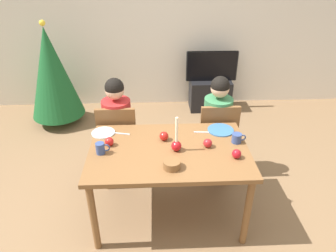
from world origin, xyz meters
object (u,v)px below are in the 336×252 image
(plate_right, at_px, (221,130))
(mug_right, at_px, (237,138))
(chair_left, at_px, (118,137))
(mug_left, at_px, (101,148))
(dining_table, at_px, (169,157))
(apple_by_right_mug, at_px, (164,136))
(chair_right, at_px, (217,135))
(person_right_child, at_px, (216,129))
(apple_near_candle, at_px, (109,142))
(candle_centerpiece, at_px, (176,144))
(plate_left, at_px, (103,133))
(christmas_tree, at_px, (52,73))
(person_left_child, at_px, (118,131))
(apple_far_edge, at_px, (237,154))
(bowl_walnuts, at_px, (172,164))
(tv, at_px, (212,66))
(tv_stand, at_px, (210,94))
(apple_by_left_plate, at_px, (208,143))

(plate_right, distance_m, mug_right, 0.24)
(chair_left, relative_size, mug_left, 7.33)
(dining_table, distance_m, apple_by_right_mug, 0.20)
(chair_right, xyz_separation_m, mug_right, (0.07, -0.52, 0.28))
(person_right_child, distance_m, apple_near_candle, 1.23)
(chair_left, xyz_separation_m, candle_centerpiece, (0.58, -0.63, 0.31))
(chair_left, bearing_deg, apple_near_candle, -91.23)
(dining_table, relative_size, plate_left, 6.43)
(christmas_tree, bearing_deg, person_right_child, -31.58)
(person_left_child, height_order, apple_far_edge, person_left_child)
(apple_far_edge, bearing_deg, apple_by_right_mug, 152.85)
(person_left_child, distance_m, bowl_walnuts, 1.07)
(plate_left, height_order, mug_right, mug_right)
(candle_centerpiece, bearing_deg, bowl_walnuts, -102.05)
(apple_near_candle, bearing_deg, chair_left, 88.77)
(tv, relative_size, plate_left, 3.63)
(tv_stand, height_order, mug_left, mug_left)
(plate_left, xyz_separation_m, apple_by_left_plate, (0.95, -0.27, 0.03))
(person_right_child, xyz_separation_m, plate_left, (-1.16, -0.34, 0.19))
(chair_left, distance_m, apple_near_candle, 0.59)
(bowl_walnuts, bearing_deg, plate_right, 48.27)
(tv_stand, bearing_deg, apple_near_candle, -120.33)
(chair_right, height_order, tv, tv)
(candle_centerpiece, bearing_deg, chair_left, 132.70)
(plate_left, bearing_deg, apple_far_edge, -21.06)
(mug_left, bearing_deg, apple_by_right_mug, 19.06)
(mug_left, bearing_deg, dining_table, 3.51)
(candle_centerpiece, xyz_separation_m, apple_by_right_mug, (-0.10, 0.17, -0.02))
(tv_stand, bearing_deg, plate_right, -97.26)
(tv_stand, distance_m, candle_centerpiece, 2.49)
(person_right_child, distance_m, candle_centerpiece, 0.86)
(plate_left, xyz_separation_m, mug_left, (0.03, -0.33, 0.05))
(christmas_tree, distance_m, apple_far_edge, 2.95)
(mug_left, xyz_separation_m, apple_by_left_plate, (0.93, 0.06, -0.01))
(candle_centerpiece, bearing_deg, tv, 73.08)
(apple_by_right_mug, bearing_deg, tv_stand, 69.39)
(person_left_child, bearing_deg, bowl_walnuts, -59.79)
(apple_by_left_plate, bearing_deg, plate_right, 58.27)
(bowl_walnuts, xyz_separation_m, apple_by_left_plate, (0.33, 0.29, 0.01))
(chair_left, height_order, christmas_tree, christmas_tree)
(plate_right, distance_m, apple_near_candle, 1.06)
(tv_stand, xyz_separation_m, candle_centerpiece, (-0.71, -2.32, 0.58))
(apple_by_left_plate, bearing_deg, candle_centerpiece, -171.42)
(chair_left, bearing_deg, bowl_walnuts, -58.87)
(plate_right, xyz_separation_m, mug_right, (0.10, -0.21, 0.04))
(chair_left, distance_m, christmas_tree, 1.69)
(chair_left, distance_m, apple_by_right_mug, 0.72)
(tv, distance_m, candle_centerpiece, 2.43)
(christmas_tree, relative_size, apple_by_left_plate, 18.86)
(dining_table, bearing_deg, apple_near_candle, 170.89)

